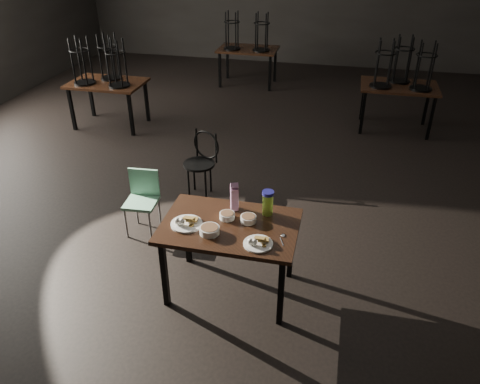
% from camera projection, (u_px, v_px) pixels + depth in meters
% --- Properties ---
extents(main_table, '(1.20, 0.80, 0.75)m').
position_uv_depth(main_table, '(230.00, 232.00, 4.14)').
color(main_table, black).
rests_on(main_table, ground).
extents(plate_left, '(0.28, 0.28, 0.09)m').
position_uv_depth(plate_left, '(186.00, 222.00, 4.08)').
color(plate_left, white).
rests_on(plate_left, main_table).
extents(plate_right, '(0.25, 0.25, 0.08)m').
position_uv_depth(plate_right, '(258.00, 242.00, 3.83)').
color(plate_right, white).
rests_on(plate_right, main_table).
extents(bowl_near, '(0.14, 0.14, 0.05)m').
position_uv_depth(bowl_near, '(227.00, 216.00, 4.17)').
color(bowl_near, white).
rests_on(bowl_near, main_table).
extents(bowl_far, '(0.14, 0.14, 0.06)m').
position_uv_depth(bowl_far, '(248.00, 219.00, 4.12)').
color(bowl_far, white).
rests_on(bowl_far, main_table).
extents(bowl_big, '(0.17, 0.17, 0.06)m').
position_uv_depth(bowl_big, '(209.00, 230.00, 3.97)').
color(bowl_big, white).
rests_on(bowl_big, main_table).
extents(juice_carton, '(0.09, 0.09, 0.28)m').
position_uv_depth(juice_carton, '(234.00, 197.00, 4.25)').
color(juice_carton, '#7F1766').
rests_on(juice_carton, main_table).
extents(water_bottle, '(0.14, 0.14, 0.24)m').
position_uv_depth(water_bottle, '(268.00, 203.00, 4.18)').
color(water_bottle, '#A3D53E').
rests_on(water_bottle, main_table).
extents(spoon, '(0.05, 0.17, 0.01)m').
position_uv_depth(spoon, '(283.00, 236.00, 3.94)').
color(spoon, silver).
rests_on(spoon, main_table).
extents(bentwood_chair, '(0.43, 0.42, 0.82)m').
position_uv_depth(bentwood_chair, '(202.00, 158.00, 5.79)').
color(bentwood_chair, black).
rests_on(bentwood_chair, ground).
extents(school_chair, '(0.36, 0.36, 0.72)m').
position_uv_depth(school_chair, '(143.00, 196.00, 5.12)').
color(school_chair, '#71B18F').
rests_on(school_chair, ground).
extents(bg_table_left, '(1.20, 0.80, 1.48)m').
position_uv_depth(bg_table_left, '(106.00, 81.00, 7.57)').
color(bg_table_left, black).
rests_on(bg_table_left, ground).
extents(bg_table_right, '(1.20, 0.80, 1.48)m').
position_uv_depth(bg_table_right, '(400.00, 84.00, 7.43)').
color(bg_table_right, black).
rests_on(bg_table_right, ground).
extents(bg_table_far, '(1.20, 0.80, 1.48)m').
position_uv_depth(bg_table_far, '(248.00, 49.00, 9.50)').
color(bg_table_far, black).
rests_on(bg_table_far, ground).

